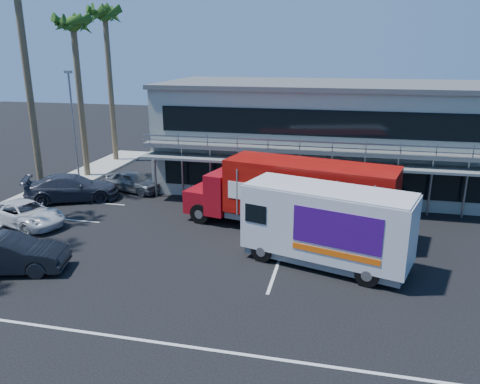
# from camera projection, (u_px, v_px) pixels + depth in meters

# --- Properties ---
(ground) EXTENTS (120.00, 120.00, 0.00)m
(ground) POSITION_uv_depth(u_px,v_px,m) (231.00, 268.00, 21.10)
(ground) COLOR black
(ground) RESTS_ON ground
(building) EXTENTS (22.40, 12.00, 7.30)m
(building) POSITION_uv_depth(u_px,v_px,m) (322.00, 135.00, 33.33)
(building) COLOR gray
(building) RESTS_ON ground
(curb_strip) EXTENTS (3.00, 32.00, 0.16)m
(curb_strip) POSITION_uv_depth(u_px,v_px,m) (26.00, 203.00, 29.86)
(curb_strip) COLOR #A5A399
(curb_strip) RESTS_ON ground
(palm_e) EXTENTS (2.80, 2.80, 12.25)m
(palm_e) POSITION_uv_depth(u_px,v_px,m) (74.00, 33.00, 33.27)
(palm_e) COLOR brown
(palm_e) RESTS_ON ground
(palm_f) EXTENTS (2.80, 2.80, 13.25)m
(palm_f) POSITION_uv_depth(u_px,v_px,m) (105.00, 24.00, 38.23)
(palm_f) COLOR brown
(palm_f) RESTS_ON ground
(light_pole_far) EXTENTS (0.50, 0.25, 8.09)m
(light_pole_far) POSITION_uv_depth(u_px,v_px,m) (73.00, 123.00, 33.07)
(light_pole_far) COLOR gray
(light_pole_far) RESTS_ON ground
(red_truck) EXTENTS (11.79, 5.13, 3.87)m
(red_truck) POSITION_uv_depth(u_px,v_px,m) (295.00, 193.00, 24.83)
(red_truck) COLOR maroon
(red_truck) RESTS_ON ground
(white_van) EXTENTS (7.86, 4.58, 3.64)m
(white_van) POSITION_uv_depth(u_px,v_px,m) (327.00, 225.00, 20.92)
(white_van) COLOR silver
(white_van) RESTS_ON ground
(parked_car_b) EXTENTS (5.31, 3.06, 1.66)m
(parked_car_b) POSITION_uv_depth(u_px,v_px,m) (8.00, 254.00, 20.54)
(parked_car_b) COLOR black
(parked_car_b) RESTS_ON ground
(parked_car_c) EXTENTS (5.31, 3.60, 1.35)m
(parked_car_c) POSITION_uv_depth(u_px,v_px,m) (26.00, 214.00, 26.10)
(parked_car_c) COLOR silver
(parked_car_c) RESTS_ON ground
(parked_car_d) EXTENTS (6.32, 4.61, 1.70)m
(parked_car_d) POSITION_uv_depth(u_px,v_px,m) (72.00, 188.00, 30.42)
(parked_car_d) COLOR #2B2E39
(parked_car_d) RESTS_ON ground
(parked_car_e) EXTENTS (4.54, 2.83, 1.44)m
(parked_car_e) POSITION_uv_depth(u_px,v_px,m) (133.00, 181.00, 32.36)
(parked_car_e) COLOR slate
(parked_car_e) RESTS_ON ground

